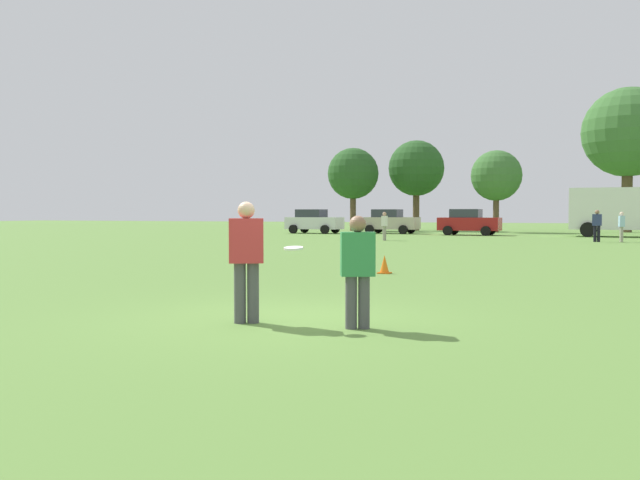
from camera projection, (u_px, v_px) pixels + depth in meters
The scene contains 16 objects.
ground_plane at pixel (288, 319), 10.12m from camera, with size 197.21×197.21×0.00m, color #608C3D.
player_thrower at pixel (246, 255), 9.74m from camera, with size 0.56×0.47×1.73m.
player_defender at pixel (358, 266), 9.27m from camera, with size 0.52×0.43×1.54m.
frisbee at pixel (294, 248), 9.34m from camera, with size 0.27×0.27×0.06m.
traffic_cone at pixel (384, 265), 17.72m from camera, with size 0.32×0.32×0.48m.
parked_car_near_left at pixel (314, 221), 51.90m from camera, with size 4.28×2.37×1.82m.
parked_car_mid_left at pixel (390, 221), 51.40m from camera, with size 4.28×2.37×1.82m.
parked_car_center at pixel (469, 222), 47.75m from camera, with size 4.28×2.37×1.82m.
box_truck at pixel (637, 210), 43.99m from camera, with size 8.60×3.27×3.18m.
bystander_sideline_watcher at pixel (384, 224), 38.73m from camera, with size 0.26×0.44×1.61m.
bystander_far_jogger at pixel (597, 224), 36.76m from camera, with size 0.49×0.30×1.72m.
bystander_field_marshal at pixel (622, 225), 36.59m from camera, with size 0.32×0.48×1.62m.
tree_west_oak at pixel (353, 174), 59.00m from camera, with size 4.40×4.40×7.15m.
tree_west_maple at pixel (416, 169), 59.72m from camera, with size 4.85×4.85×7.88m.
tree_center_elm at pixel (496, 176), 54.37m from camera, with size 4.02×4.02×6.53m.
tree_east_birch at pixel (628, 133), 54.35m from camera, with size 7.09×7.09×11.52m.
Camera 1 is at (4.11, -9.20, 1.58)m, focal length 38.42 mm.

